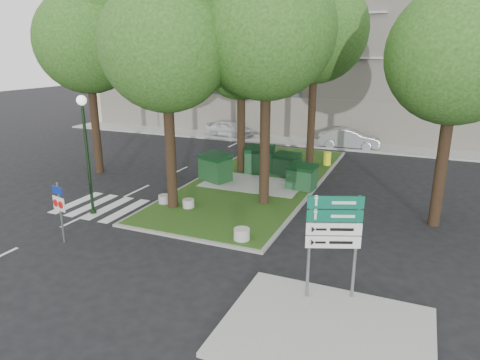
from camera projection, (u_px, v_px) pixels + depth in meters
The scene contains 26 objects.
ground at pixel (173, 236), 15.98m from camera, with size 120.00×120.00×0.00m, color black.
median_island at pixel (260, 180), 22.84m from camera, with size 6.00×16.00×0.12m, color #234413.
median_kerb at pixel (260, 180), 22.84m from camera, with size 6.30×16.30×0.10m, color gray.
sidewalk_corner at pixel (326, 331), 10.46m from camera, with size 5.00×4.00×0.12m, color #999993.
building_sidewalk at pixel (302, 142), 32.28m from camera, with size 42.00×3.00×0.12m, color #999993.
zebra_crossing at pixel (117, 209), 18.71m from camera, with size 5.00×3.00×0.01m, color silver.
apartment_building at pixel (329, 35), 36.61m from camera, with size 41.00×12.00×16.00m, color #BEB28E.
tree_median_near_left at pixel (168, 33), 16.66m from camera, with size 5.20×5.20×10.53m.
tree_median_near_right at pixel (270, 16), 16.93m from camera, with size 5.60×5.60×11.46m.
tree_median_mid at pixel (243, 44), 22.31m from camera, with size 4.80×4.80×9.99m.
tree_median_far at pixel (318, 19), 23.37m from camera, with size 5.80×5.80×11.93m.
tree_street_left at pixel (88, 31), 22.26m from camera, with size 5.40×5.40×11.00m.
tree_street_right at pixel (462, 41), 15.05m from camera, with size 5.00×5.00×10.06m.
dumpster_a at pixel (215, 167), 22.31m from camera, with size 1.91×1.65×1.49m.
dumpster_b at pixel (260, 160), 23.81m from camera, with size 1.83×1.45×1.52m.
dumpster_c at pixel (287, 165), 23.12m from camera, with size 1.56×1.23×1.29m.
dumpster_d at pixel (302, 177), 20.99m from camera, with size 1.48×1.13×1.26m.
bollard_left at pixel (164, 199), 19.10m from camera, with size 0.51×0.51×0.36m, color #9C9B97.
bollard_right at pixel (242, 234), 15.36m from camera, with size 0.58×0.58×0.41m, color #ADAEA9.
bollard_mid at pixel (188, 203), 18.55m from camera, with size 0.50×0.50×0.36m, color #A2A29D.
litter_bin at pixel (327, 158), 25.46m from camera, with size 0.45×0.45×0.79m, color yellow.
street_lamp at pixel (86, 141), 17.35m from camera, with size 0.40×0.40×4.97m.
traffic_sign_pole at pixel (60, 205), 15.04m from camera, with size 0.67×0.20×2.26m.
directional_sign at pixel (334, 231), 11.28m from camera, with size 1.38×0.58×2.94m.
car_white at pixel (229, 129), 34.30m from camera, with size 1.61×4.01×1.37m, color silver.
car_silver at pixel (349, 139), 30.35m from camera, with size 1.48×4.25×1.40m, color #A1A3A9.
Camera 1 is at (8.05, -12.56, 6.61)m, focal length 32.00 mm.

